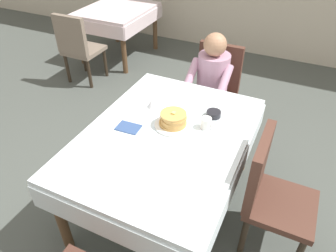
% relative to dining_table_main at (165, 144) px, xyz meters
% --- Properties ---
extents(ground_plane, '(14.00, 14.00, 0.00)m').
position_rel_dining_table_main_xyz_m(ground_plane, '(0.00, 0.00, -0.65)').
color(ground_plane, '#474C47').
extents(dining_table_main, '(1.12, 1.52, 0.74)m').
position_rel_dining_table_main_xyz_m(dining_table_main, '(0.00, 0.00, 0.00)').
color(dining_table_main, silver).
rests_on(dining_table_main, ground).
extents(chair_diner, '(0.44, 0.45, 0.93)m').
position_rel_dining_table_main_xyz_m(chair_diner, '(-0.00, 1.17, -0.12)').
color(chair_diner, '#4C2D23').
rests_on(chair_diner, ground).
extents(diner_person, '(0.40, 0.43, 1.12)m').
position_rel_dining_table_main_xyz_m(diner_person, '(-0.00, 1.01, 0.02)').
color(diner_person, '#B2849E').
rests_on(diner_person, ground).
extents(chair_right_side, '(0.45, 0.44, 0.93)m').
position_rel_dining_table_main_xyz_m(chair_right_side, '(0.77, 0.00, -0.12)').
color(chair_right_side, '#4C2D23').
rests_on(chair_right_side, ground).
extents(plate_breakfast, '(0.28, 0.28, 0.02)m').
position_rel_dining_table_main_xyz_m(plate_breakfast, '(0.01, 0.12, 0.10)').
color(plate_breakfast, white).
rests_on(plate_breakfast, dining_table_main).
extents(breakfast_stack, '(0.20, 0.20, 0.10)m').
position_rel_dining_table_main_xyz_m(breakfast_stack, '(0.01, 0.11, 0.15)').
color(breakfast_stack, tan).
rests_on(breakfast_stack, plate_breakfast).
extents(cup_coffee, '(0.11, 0.08, 0.08)m').
position_rel_dining_table_main_xyz_m(cup_coffee, '(0.24, 0.19, 0.13)').
color(cup_coffee, white).
rests_on(cup_coffee, dining_table_main).
extents(bowl_butter, '(0.11, 0.11, 0.04)m').
position_rel_dining_table_main_xyz_m(bowl_butter, '(0.24, 0.35, 0.11)').
color(bowl_butter, black).
rests_on(bowl_butter, dining_table_main).
extents(syrup_pitcher, '(0.08, 0.08, 0.07)m').
position_rel_dining_table_main_xyz_m(syrup_pitcher, '(-0.24, 0.27, 0.13)').
color(syrup_pitcher, silver).
rests_on(syrup_pitcher, dining_table_main).
extents(fork_left_of_plate, '(0.02, 0.18, 0.00)m').
position_rel_dining_table_main_xyz_m(fork_left_of_plate, '(-0.18, 0.10, 0.09)').
color(fork_left_of_plate, silver).
rests_on(fork_left_of_plate, dining_table_main).
extents(knife_right_of_plate, '(0.04, 0.20, 0.00)m').
position_rel_dining_table_main_xyz_m(knife_right_of_plate, '(0.20, 0.10, 0.09)').
color(knife_right_of_plate, silver).
rests_on(knife_right_of_plate, dining_table_main).
extents(spoon_near_edge, '(0.15, 0.06, 0.00)m').
position_rel_dining_table_main_xyz_m(spoon_near_edge, '(0.05, -0.18, 0.09)').
color(spoon_near_edge, silver).
rests_on(spoon_near_edge, dining_table_main).
extents(napkin_folded, '(0.18, 0.13, 0.01)m').
position_rel_dining_table_main_xyz_m(napkin_folded, '(-0.27, -0.05, 0.09)').
color(napkin_folded, '#334C7F').
rests_on(napkin_folded, dining_table_main).
extents(background_table_far, '(0.92, 1.12, 0.74)m').
position_rel_dining_table_main_xyz_m(background_table_far, '(-1.91, 2.34, -0.03)').
color(background_table_far, silver).
rests_on(background_table_far, ground).
extents(background_chair_empty, '(0.44, 0.45, 0.93)m').
position_rel_dining_table_main_xyz_m(background_chair_empty, '(-1.91, 1.39, -0.12)').
color(background_chair_empty, '#7A6B5B').
rests_on(background_chair_empty, ground).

